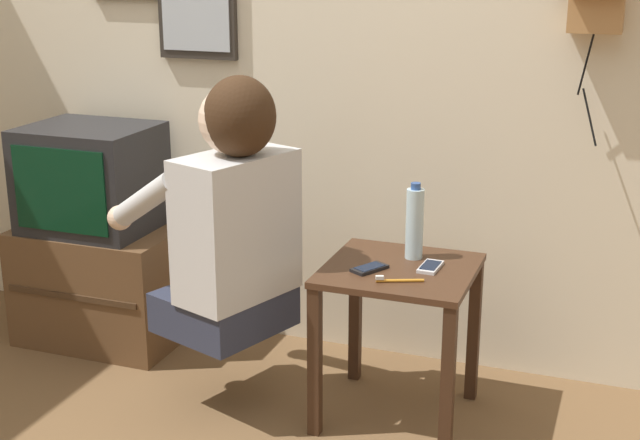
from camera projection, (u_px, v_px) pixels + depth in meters
wall_back at (326, 27)px, 3.33m from camera, size 6.80×0.05×2.55m
side_table at (399, 300)px, 2.98m from camera, size 0.49×0.48×0.55m
person at (231, 214)px, 2.96m from camera, size 0.65×0.57×0.89m
tv_stand at (105, 282)px, 3.66m from camera, size 0.65×0.46×0.48m
television at (91, 178)px, 3.53m from camera, size 0.49×0.42×0.41m
cell_phone_held at (370, 268)px, 2.92m from camera, size 0.11×0.14×0.01m
cell_phone_spare at (430, 267)px, 2.93m from camera, size 0.07×0.13×0.01m
water_bottle at (415, 223)px, 3.00m from camera, size 0.06×0.06×0.26m
toothbrush at (396, 280)px, 2.81m from camera, size 0.15×0.07×0.02m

